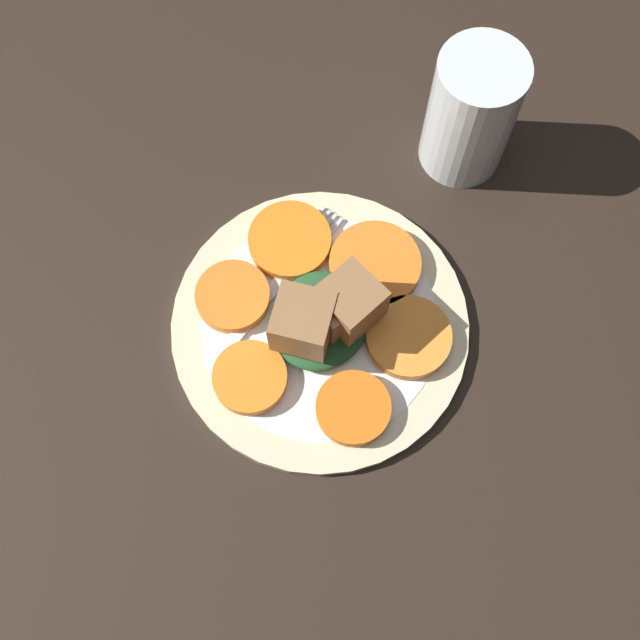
% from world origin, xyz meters
% --- Properties ---
extents(table_slab, '(1.20, 1.20, 0.02)m').
position_xyz_m(table_slab, '(0.00, 0.00, 0.01)').
color(table_slab, black).
rests_on(table_slab, ground).
extents(plate, '(0.26, 0.26, 0.01)m').
position_xyz_m(plate, '(0.00, 0.00, 0.03)').
color(plate, beige).
rests_on(plate, table_slab).
extents(carrot_slice_0, '(0.06, 0.06, 0.01)m').
position_xyz_m(carrot_slice_0, '(0.06, 0.06, 0.04)').
color(carrot_slice_0, orange).
rests_on(carrot_slice_0, plate).
extents(carrot_slice_1, '(0.07, 0.07, 0.01)m').
position_xyz_m(carrot_slice_1, '(-0.02, 0.08, 0.04)').
color(carrot_slice_1, orange).
rests_on(carrot_slice_1, plate).
extents(carrot_slice_2, '(0.08, 0.08, 0.01)m').
position_xyz_m(carrot_slice_2, '(-0.07, 0.02, 0.04)').
color(carrot_slice_2, orange).
rests_on(carrot_slice_2, plate).
extents(carrot_slice_3, '(0.07, 0.07, 0.01)m').
position_xyz_m(carrot_slice_3, '(-0.06, -0.05, 0.04)').
color(carrot_slice_3, orange).
rests_on(carrot_slice_3, plate).
extents(carrot_slice_4, '(0.07, 0.07, 0.01)m').
position_xyz_m(carrot_slice_4, '(0.01, -0.08, 0.04)').
color(carrot_slice_4, orange).
rests_on(carrot_slice_4, plate).
extents(carrot_slice_5, '(0.06, 0.06, 0.01)m').
position_xyz_m(carrot_slice_5, '(0.07, -0.04, 0.04)').
color(carrot_slice_5, orange).
rests_on(carrot_slice_5, plate).
extents(center_pile, '(0.09, 0.09, 0.07)m').
position_xyz_m(center_pile, '(0.00, 0.00, 0.06)').
color(center_pile, '#235128').
rests_on(center_pile, plate).
extents(fork, '(0.18, 0.06, 0.00)m').
position_xyz_m(fork, '(-0.02, -0.05, 0.03)').
color(fork, silver).
rests_on(fork, plate).
extents(water_glass, '(0.08, 0.08, 0.13)m').
position_xyz_m(water_glass, '(-0.22, 0.05, 0.08)').
color(water_glass, silver).
rests_on(water_glass, table_slab).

